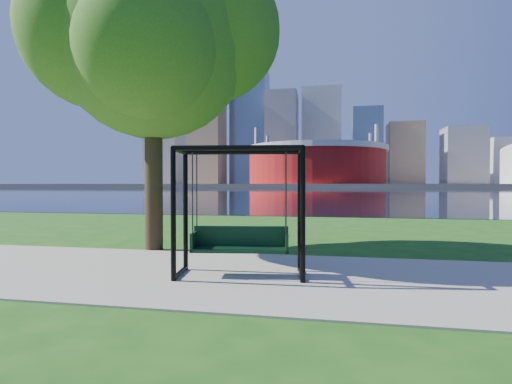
# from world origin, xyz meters

# --- Properties ---
(ground) EXTENTS (900.00, 900.00, 0.00)m
(ground) POSITION_xyz_m (0.00, 0.00, 0.00)
(ground) COLOR #1E5114
(ground) RESTS_ON ground
(path) EXTENTS (120.00, 4.00, 0.03)m
(path) POSITION_xyz_m (0.00, -0.50, 0.01)
(path) COLOR #9E937F
(path) RESTS_ON ground
(river) EXTENTS (900.00, 180.00, 0.02)m
(river) POSITION_xyz_m (0.00, 102.00, 0.01)
(river) COLOR black
(river) RESTS_ON ground
(far_bank) EXTENTS (900.00, 228.00, 2.00)m
(far_bank) POSITION_xyz_m (0.00, 306.00, 1.00)
(far_bank) COLOR #937F60
(far_bank) RESTS_ON ground
(stadium) EXTENTS (83.00, 83.00, 32.00)m
(stadium) POSITION_xyz_m (-10.00, 235.00, 14.23)
(stadium) COLOR maroon
(stadium) RESTS_ON far_bank
(skyline) EXTENTS (392.00, 66.00, 96.50)m
(skyline) POSITION_xyz_m (-4.27, 319.39, 35.89)
(skyline) COLOR gray
(skyline) RESTS_ON far_bank
(swing) EXTENTS (2.19, 1.18, 2.13)m
(swing) POSITION_xyz_m (-0.32, -0.57, 1.03)
(swing) COLOR black
(swing) RESTS_ON ground
(park_tree) EXTENTS (5.74, 5.18, 7.12)m
(park_tree) POSITION_xyz_m (-2.97, 1.72, 4.95)
(park_tree) COLOR black
(park_tree) RESTS_ON ground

